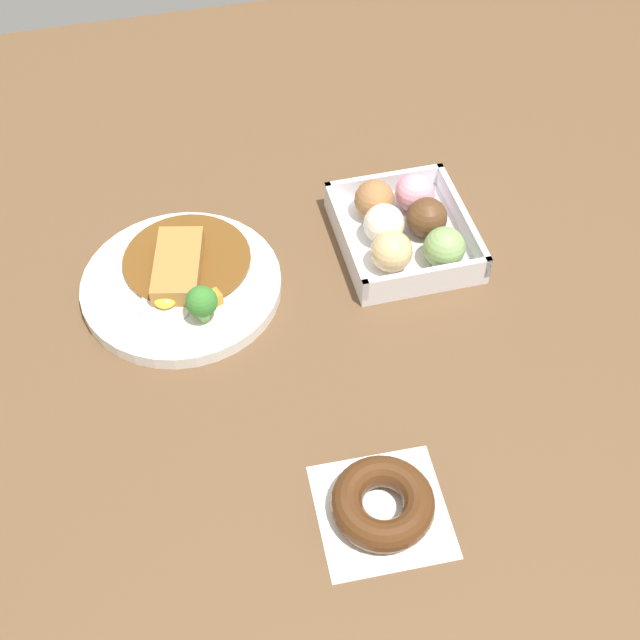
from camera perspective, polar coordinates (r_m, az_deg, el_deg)
name	(u,v)px	position (r m, az deg, el deg)	size (l,w,h in m)	color
ground_plane	(316,352)	(1.02, -0.28, -2.15)	(1.60, 1.60, 0.00)	brown
curry_plate	(182,282)	(1.08, -9.19, 2.54)	(0.25, 0.25, 0.07)	white
donut_box	(405,227)	(1.12, 5.70, 6.20)	(0.19, 0.17, 0.07)	white
chocolate_ring_donut	(383,504)	(0.89, 4.21, -12.16)	(0.14, 0.14, 0.04)	white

